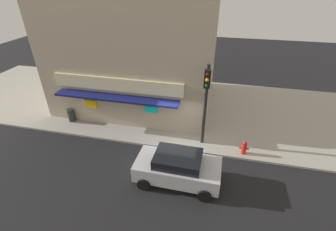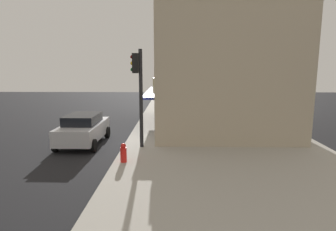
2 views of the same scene
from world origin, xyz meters
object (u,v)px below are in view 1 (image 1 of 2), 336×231
Objects in this scene: traffic_light at (206,96)px; pedestrian at (191,116)px; trash_can at (71,115)px; parked_car_silver at (178,167)px; fire_hydrant at (244,148)px.

pedestrian is at bearing 124.15° from traffic_light.
trash_can is 8.84m from parked_car_silver.
traffic_light is 5.91× the size of fire_hydrant.
fire_hydrant is at bearing -4.89° from trash_can.
pedestrian reaches higher than trash_can.
parked_car_silver reaches higher than fire_hydrant.
pedestrian reaches higher than fire_hydrant.
traffic_light reaches higher than parked_car_silver.
traffic_light reaches higher than trash_can.
fire_hydrant is 11.32m from trash_can.
fire_hydrant is (2.37, -0.41, -2.71)m from traffic_light.
parked_car_silver is (-3.24, -2.69, 0.32)m from fire_hydrant.
parked_car_silver is at bearing -90.06° from pedestrian.
traffic_light is at bearing -55.85° from pedestrian.
pedestrian is at bearing 89.94° from parked_car_silver.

